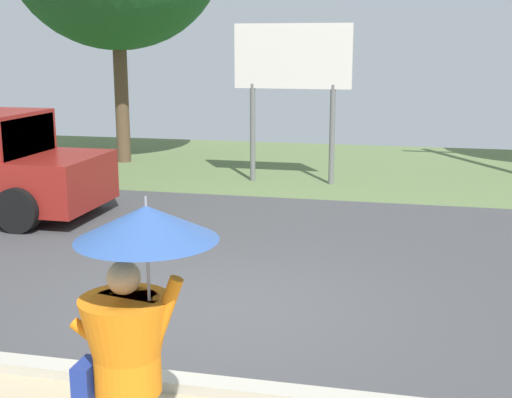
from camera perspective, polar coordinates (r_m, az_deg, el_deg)
ground_plane at (r=10.99m, az=1.39°, el=-3.64°), size 40.00×22.00×0.20m
monk_pedestrian at (r=4.65m, az=-10.28°, el=-12.63°), size 1.03×0.91×2.13m
roadside_billboard at (r=15.29m, az=3.06°, el=10.82°), size 2.60×0.12×3.50m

